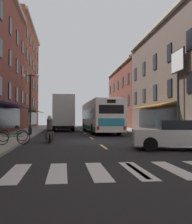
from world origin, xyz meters
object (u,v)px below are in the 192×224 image
bicycle_mid (13,135)px  street_lamp_twin (30,101)px  sedan_near (64,124)px  transit_bus (100,116)px  billboard_sign (178,72)px  sedan_mid (181,134)px  bicycle_near (13,138)px  motorcycle_rider (50,131)px  box_truck (63,113)px

bicycle_mid → street_lamp_twin: bearing=88.7°
sedan_near → street_lamp_twin: street_lamp_twin is taller
transit_bus → sedan_near: 13.61m
billboard_sign → street_lamp_twin: bearing=170.7°
billboard_sign → sedan_mid: size_ratio=1.46×
sedan_near → street_lamp_twin: size_ratio=0.90×
bicycle_near → bicycle_mid: bearing=99.9°
billboard_sign → bicycle_near: 14.33m
motorcycle_rider → street_lamp_twin: street_lamp_twin is taller
motorcycle_rider → box_truck: bearing=87.3°
sedan_near → bicycle_near: sedan_near is taller
sedan_near → sedan_mid: (5.48, -28.79, -0.02)m
billboard_sign → sedan_mid: (-3.61, -8.69, -4.54)m
box_truck → motorcycle_rider: box_truck is taller
bicycle_mid → sedan_mid: bearing=-25.4°
sedan_mid → bicycle_near: sedan_mid is taller
transit_bus → sedan_mid: bearing=-83.4°
billboard_sign → bicycle_mid: bearing=-158.6°
sedan_near → transit_bus: bearing=-74.4°
motorcycle_rider → bicycle_near: motorcycle_rider is taller
sedan_near → bicycle_mid: 24.97m
motorcycle_rider → bicycle_mid: size_ratio=1.23×
box_truck → bicycle_mid: bearing=-99.7°
billboard_sign → box_truck: 15.29m
box_truck → motorcycle_rider: size_ratio=3.70×
transit_bus → sedan_mid: size_ratio=2.67×
bicycle_mid → bicycle_near: bearing=-80.1°
transit_bus → street_lamp_twin: 8.29m
sedan_mid → bicycle_mid: bearing=154.6°
transit_bus → bicycle_mid: size_ratio=7.42×
box_truck → sedan_mid: size_ratio=1.63×
box_truck → motorcycle_rider: 15.87m
billboard_sign → motorcycle_rider: (-9.98, -4.01, -4.55)m
bicycle_mid → box_truck: bearing=80.3°
billboard_sign → transit_bus: billboard_sign is taller
sedan_near → sedan_mid: size_ratio=0.97×
billboard_sign → transit_bus: size_ratio=0.55×
motorcycle_rider → bicycle_mid: bearing=-161.2°
sedan_near → motorcycle_rider: size_ratio=2.19×
sedan_mid → sedan_near: bearing=100.8°
box_truck → sedan_near: bearing=89.1°
box_truck → sedan_mid: 21.28m
bicycle_mid → motorcycle_rider: bearing=18.8°
sedan_mid → motorcycle_rider: (-6.37, 4.69, -0.00)m
transit_bus → box_truck: box_truck is taller
bicycle_mid → street_lamp_twin: 7.07m
billboard_sign → box_truck: size_ratio=0.89×
sedan_near → motorcycle_rider: bearing=-92.1°
transit_bus → sedan_near: bearing=105.6°
sedan_mid → motorcycle_rider: bearing=143.6°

